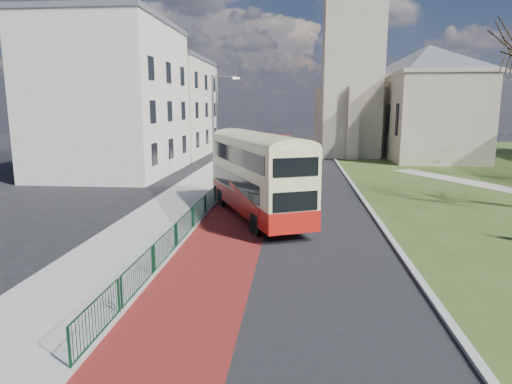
# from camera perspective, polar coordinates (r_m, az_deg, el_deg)

# --- Properties ---
(ground) EXTENTS (160.00, 160.00, 0.00)m
(ground) POSITION_cam_1_polar(r_m,az_deg,el_deg) (17.81, -1.37, -8.32)
(ground) COLOR black
(ground) RESTS_ON ground
(road_carriageway) EXTENTS (9.00, 120.00, 0.01)m
(road_carriageway) POSITION_cam_1_polar(r_m,az_deg,el_deg) (37.19, 4.44, 1.65)
(road_carriageway) COLOR black
(road_carriageway) RESTS_ON ground
(bus_lane) EXTENTS (3.40, 120.00, 0.01)m
(bus_lane) POSITION_cam_1_polar(r_m,az_deg,el_deg) (37.32, 0.29, 1.72)
(bus_lane) COLOR #591414
(bus_lane) RESTS_ON ground
(pavement_west) EXTENTS (4.00, 120.00, 0.12)m
(pavement_west) POSITION_cam_1_polar(r_m,az_deg,el_deg) (37.82, -5.46, 1.87)
(pavement_west) COLOR gray
(pavement_west) RESTS_ON ground
(kerb_west) EXTENTS (0.25, 120.00, 0.13)m
(kerb_west) POSITION_cam_1_polar(r_m,az_deg,el_deg) (37.50, -2.45, 1.84)
(kerb_west) COLOR #999993
(kerb_west) RESTS_ON ground
(kerb_east) EXTENTS (0.25, 80.00, 0.13)m
(kerb_east) POSITION_cam_1_polar(r_m,az_deg,el_deg) (39.38, 11.19, 2.07)
(kerb_east) COLOR #999993
(kerb_east) RESTS_ON ground
(pedestrian_railing) EXTENTS (0.07, 24.00, 1.12)m
(pedestrian_railing) POSITION_cam_1_polar(r_m,az_deg,el_deg) (21.94, -7.87, -3.27)
(pedestrian_railing) COLOR #0C361F
(pedestrian_railing) RESTS_ON ground
(gothic_church) EXTENTS (16.38, 18.00, 40.00)m
(gothic_church) POSITION_cam_1_polar(r_m,az_deg,el_deg) (56.24, 16.83, 17.70)
(gothic_church) COLOR gray
(gothic_church) RESTS_ON ground
(street_block_near) EXTENTS (10.30, 14.30, 13.00)m
(street_block_near) POSITION_cam_1_polar(r_m,az_deg,el_deg) (41.89, -17.53, 11.14)
(street_block_near) COLOR beige
(street_block_near) RESTS_ON ground
(street_block_far) EXTENTS (10.30, 16.30, 11.50)m
(street_block_far) POSITION_cam_1_polar(r_m,az_deg,el_deg) (57.01, -11.25, 10.40)
(street_block_far) COLOR beige
(street_block_far) RESTS_ON ground
(streetlamp) EXTENTS (2.13, 0.18, 8.00)m
(streetlamp) POSITION_cam_1_polar(r_m,az_deg,el_deg) (35.32, -5.14, 8.65)
(streetlamp) COLOR gray
(streetlamp) RESTS_ON pavement_west
(bus) EXTENTS (6.25, 10.37, 4.29)m
(bus) POSITION_cam_1_polar(r_m,az_deg,el_deg) (23.73, 0.12, 2.55)
(bus) COLOR #AA160F
(bus) RESTS_ON ground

